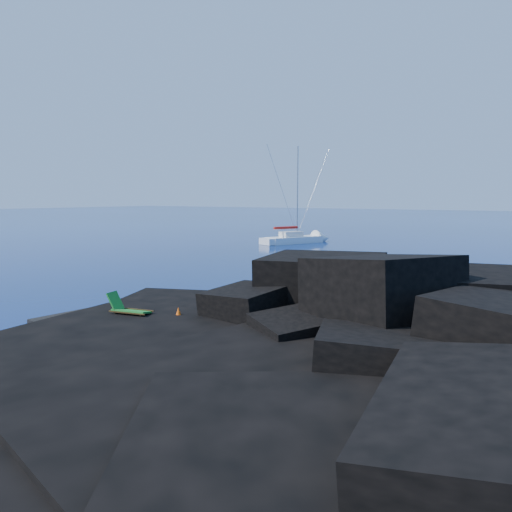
# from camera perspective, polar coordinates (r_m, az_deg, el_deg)

# --- Properties ---
(ground) EXTENTS (400.00, 400.00, 0.00)m
(ground) POSITION_cam_1_polar(r_m,az_deg,el_deg) (24.76, -20.58, -6.63)
(ground) COLOR black
(ground) RESTS_ON ground
(headland) EXTENTS (24.00, 24.00, 3.60)m
(headland) POSITION_cam_1_polar(r_m,az_deg,el_deg) (19.02, 11.79, -10.37)
(headland) COLOR black
(headland) RESTS_ON ground
(beach) EXTENTS (9.08, 6.86, 0.70)m
(beach) POSITION_cam_1_polar(r_m,az_deg,el_deg) (21.68, -12.46, -8.24)
(beach) COLOR black
(beach) RESTS_ON ground
(surf_foam) EXTENTS (10.00, 8.00, 0.06)m
(surf_foam) POSITION_cam_1_polar(r_m,az_deg,el_deg) (24.59, -4.01, -6.29)
(surf_foam) COLOR white
(surf_foam) RESTS_ON ground
(sailboat) EXTENTS (6.42, 11.03, 11.54)m
(sailboat) POSITION_cam_1_polar(r_m,az_deg,el_deg) (59.89, 4.37, 1.46)
(sailboat) COLOR white
(sailboat) RESTS_ON ground
(deck_chair) EXTENTS (1.97, 1.19, 1.26)m
(deck_chair) POSITION_cam_1_polar(r_m,az_deg,el_deg) (21.87, -14.07, -5.51)
(deck_chair) COLOR #1C7F2A
(deck_chair) RESTS_ON beach
(towel) EXTENTS (1.86, 1.46, 0.04)m
(towel) POSITION_cam_1_polar(r_m,az_deg,el_deg) (20.76, -9.95, -7.80)
(towel) COLOR white
(towel) RESTS_ON beach
(sunbather) EXTENTS (1.63, 1.10, 0.24)m
(sunbather) POSITION_cam_1_polar(r_m,az_deg,el_deg) (20.72, -9.96, -7.41)
(sunbather) COLOR tan
(sunbather) RESTS_ON towel
(marker_cone) EXTENTS (0.49, 0.49, 0.60)m
(marker_cone) POSITION_cam_1_polar(r_m,az_deg,el_deg) (21.36, -8.85, -6.58)
(marker_cone) COLOR #FF5C0D
(marker_cone) RESTS_ON beach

